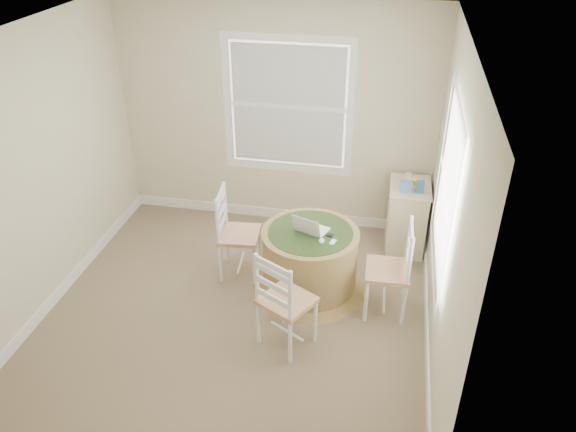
% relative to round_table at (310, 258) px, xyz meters
% --- Properties ---
extents(room, '(3.64, 3.64, 2.64)m').
position_rel_round_table_xyz_m(room, '(-0.46, -0.32, 0.93)').
color(room, '#856B54').
rests_on(room, ground).
extents(round_table, '(1.13, 1.13, 0.68)m').
position_rel_round_table_xyz_m(round_table, '(0.00, 0.00, 0.00)').
color(round_table, '#9E7C47').
rests_on(round_table, ground).
extents(chair_left, '(0.44, 0.45, 0.95)m').
position_rel_round_table_xyz_m(chair_left, '(-0.75, 0.13, 0.10)').
color(chair_left, white).
rests_on(chair_left, ground).
extents(chair_near, '(0.56, 0.55, 0.95)m').
position_rel_round_table_xyz_m(chair_near, '(-0.07, -0.80, 0.10)').
color(chair_near, white).
rests_on(chair_near, ground).
extents(chair_right, '(0.41, 0.43, 0.95)m').
position_rel_round_table_xyz_m(chair_right, '(0.76, -0.20, 0.10)').
color(chair_right, white).
rests_on(chair_right, ground).
extents(laptop, '(0.37, 0.35, 0.21)m').
position_rel_round_table_xyz_m(laptop, '(0.00, 0.02, 0.33)').
color(laptop, white).
rests_on(laptop, round_table).
extents(mouse, '(0.07, 0.10, 0.03)m').
position_rel_round_table_xyz_m(mouse, '(0.13, -0.14, 0.31)').
color(mouse, white).
rests_on(mouse, round_table).
extents(phone, '(0.07, 0.10, 0.02)m').
position_rel_round_table_xyz_m(phone, '(0.23, -0.14, 0.31)').
color(phone, '#B7BABF').
rests_on(phone, round_table).
extents(keys, '(0.07, 0.06, 0.02)m').
position_rel_round_table_xyz_m(keys, '(0.19, -0.04, 0.31)').
color(keys, black).
rests_on(keys, round_table).
extents(corner_chest, '(0.45, 0.59, 0.78)m').
position_rel_round_table_xyz_m(corner_chest, '(0.93, 0.96, 0.02)').
color(corner_chest, beige).
rests_on(corner_chest, ground).
extents(tissue_box, '(0.12, 0.12, 0.10)m').
position_rel_round_table_xyz_m(tissue_box, '(0.87, 0.84, 0.46)').
color(tissue_box, '#5F87D9').
rests_on(tissue_box, corner_chest).
extents(box_yellow, '(0.15, 0.10, 0.06)m').
position_rel_round_table_xyz_m(box_yellow, '(0.96, 1.02, 0.44)').
color(box_yellow, '#E8EA52').
rests_on(box_yellow, corner_chest).
extents(box_blue, '(0.08, 0.08, 0.12)m').
position_rel_round_table_xyz_m(box_blue, '(1.02, 0.84, 0.47)').
color(box_blue, '#326797').
rests_on(box_blue, corner_chest).
extents(cup_cream, '(0.07, 0.07, 0.09)m').
position_rel_round_table_xyz_m(cup_cream, '(0.90, 1.08, 0.45)').
color(cup_cream, beige).
rests_on(cup_cream, corner_chest).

